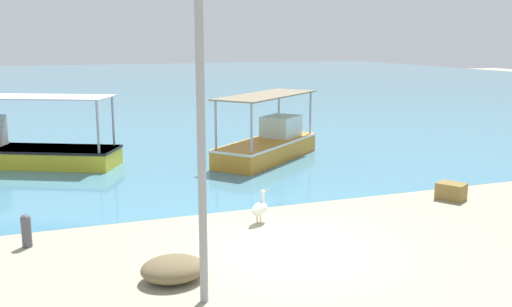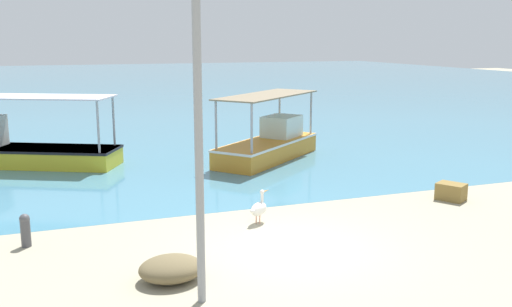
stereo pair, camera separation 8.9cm
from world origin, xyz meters
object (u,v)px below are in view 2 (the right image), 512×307
(mooring_bollard, at_px, (25,229))
(pelican, at_px, (259,208))
(lamp_post, at_px, (197,80))
(fishing_boat_far_right, at_px, (17,148))
(net_pile, at_px, (171,269))
(cargo_crate, at_px, (451,192))
(fishing_boat_center, at_px, (269,143))

(mooring_bollard, bearing_deg, pelican, -2.32)
(lamp_post, height_order, mooring_bollard, lamp_post)
(pelican, bearing_deg, lamp_post, -123.09)
(fishing_boat_far_right, height_order, net_pile, fishing_boat_far_right)
(lamp_post, xyz_separation_m, net_pile, (-0.32, 1.01, -3.50))
(lamp_post, xyz_separation_m, cargo_crate, (8.03, 3.70, -3.50))
(fishing_boat_far_right, xyz_separation_m, mooring_bollard, (0.54, -8.73, -0.22))
(net_pile, xyz_separation_m, cargo_crate, (8.34, 2.69, 0.01))
(mooring_bollard, relative_size, net_pile, 0.61)
(pelican, xyz_separation_m, mooring_bollard, (-5.22, 0.21, 0.01))
(fishing_boat_far_right, xyz_separation_m, cargo_crate, (11.45, -8.83, -0.38))
(fishing_boat_center, distance_m, cargo_crate, 7.37)
(fishing_boat_far_right, xyz_separation_m, pelican, (5.76, -8.94, -0.24))
(net_pile, relative_size, cargo_crate, 1.63)
(mooring_bollard, xyz_separation_m, net_pile, (2.57, -2.79, -0.16))
(fishing_boat_far_right, relative_size, pelican, 8.40)
(fishing_boat_far_right, relative_size, cargo_crate, 9.21)
(cargo_crate, bearing_deg, mooring_bollard, 179.47)
(net_pile, bearing_deg, mooring_bollard, 132.63)
(mooring_bollard, relative_size, cargo_crate, 0.99)
(pelican, distance_m, cargo_crate, 5.69)
(fishing_boat_center, xyz_separation_m, pelican, (-2.96, -6.95, -0.23))
(fishing_boat_far_right, bearing_deg, mooring_bollard, -86.48)
(cargo_crate, bearing_deg, pelican, -178.88)
(lamp_post, bearing_deg, fishing_boat_center, 63.31)
(mooring_bollard, xyz_separation_m, cargo_crate, (10.91, -0.10, -0.15))
(fishing_boat_center, height_order, mooring_bollard, fishing_boat_center)
(pelican, relative_size, cargo_crate, 1.10)
(lamp_post, height_order, net_pile, lamp_post)
(fishing_boat_center, distance_m, pelican, 7.56)
(lamp_post, bearing_deg, cargo_crate, 24.75)
(lamp_post, xyz_separation_m, mooring_bollard, (-2.88, 3.80, -3.34))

